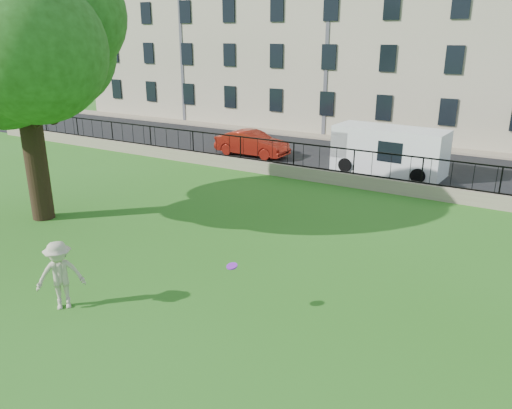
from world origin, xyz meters
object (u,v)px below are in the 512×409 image
Objects in this scene: red_sedan at (252,144)px; white_van at (389,150)px; man at (60,275)px; frisbee at (232,266)px; tree at (16,31)px.

white_van is at bearing -87.65° from red_sedan.
man reaches higher than frisbee.
frisbee is 0.05× the size of white_van.
man is 17.38m from white_van.
man is 0.42× the size of red_sedan.
white_van reaches higher than frisbee.
man is 17.47m from red_sedan.
white_van is (3.15, 17.09, 0.24)m from man.
red_sedan reaches higher than frisbee.
man is at bearing -164.18° from red_sedan.
red_sedan is at bearing 119.44° from frisbee.
frisbee is (9.97, -2.16, -5.37)m from tree.
red_sedan is at bearing -174.17° from white_van.
white_van is (9.32, 13.00, -5.52)m from tree.
man is (6.17, -4.09, -5.76)m from tree.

